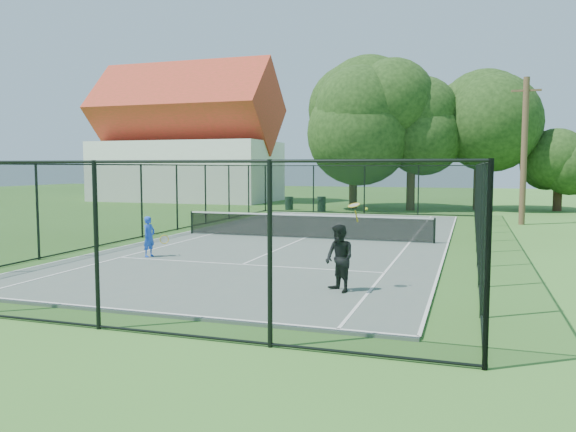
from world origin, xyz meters
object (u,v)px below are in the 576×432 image
(tennis_net, at_px, (305,225))
(utility_pole, at_px, (524,150))
(player_black, at_px, (339,258))
(trash_bin_right, at_px, (322,204))
(trash_bin_left, at_px, (289,203))
(player_blue, at_px, (149,237))

(tennis_net, xyz_separation_m, utility_pole, (8.70, 9.00, 3.13))
(tennis_net, relative_size, utility_pole, 1.38)
(player_black, bearing_deg, trash_bin_right, 105.65)
(trash_bin_left, relative_size, player_black, 0.44)
(trash_bin_left, bearing_deg, tennis_net, -69.74)
(tennis_net, distance_m, player_black, 9.64)
(player_blue, bearing_deg, tennis_net, 60.78)
(trash_bin_left, height_order, trash_bin_right, trash_bin_right)
(tennis_net, height_order, trash_bin_right, tennis_net)
(utility_pole, distance_m, player_black, 18.95)
(trash_bin_right, relative_size, player_blue, 0.75)
(tennis_net, distance_m, utility_pole, 12.90)
(player_blue, relative_size, player_black, 0.63)
(utility_pole, xyz_separation_m, player_black, (-5.24, -17.99, -2.88))
(tennis_net, xyz_separation_m, player_black, (3.46, -8.99, 0.25))
(trash_bin_right, xyz_separation_m, player_blue, (-0.34, -20.04, 0.21))
(player_blue, height_order, player_black, player_black)
(trash_bin_left, relative_size, trash_bin_right, 0.92)
(trash_bin_left, height_order, player_black, player_black)
(utility_pole, bearing_deg, trash_bin_left, 158.12)
(player_black, bearing_deg, player_blue, 156.07)
(trash_bin_right, bearing_deg, trash_bin_left, 166.11)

